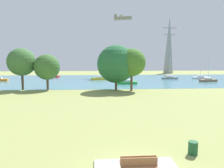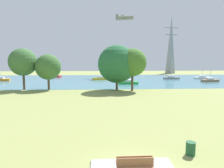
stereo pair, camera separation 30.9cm
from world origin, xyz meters
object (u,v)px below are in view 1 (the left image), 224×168
at_px(electricity_pylon, 169,45).
at_px(light_aircraft, 123,18).
at_px(litter_bin, 193,148).
at_px(tree_east_far, 132,63).
at_px(sailboat_green, 127,82).
at_px(tree_mid_shore, 22,62).
at_px(sailboat_brown, 208,80).
at_px(tree_west_near, 116,64).
at_px(sailboat_red, 52,76).
at_px(sailboat_white, 200,77).
at_px(bench_facing_water, 138,164).
at_px(sailboat_yellow, 99,78).
at_px(sailboat_gray, 170,78).
at_px(tree_west_far, 47,67).

height_order(electricity_pylon, light_aircraft, electricity_pylon).
height_order(litter_bin, light_aircraft, light_aircraft).
bearing_deg(tree_east_far, sailboat_green, 86.09).
xyz_separation_m(tree_mid_shore, tree_east_far, (20.97, -2.55, -0.07)).
distance_m(sailboat_brown, tree_west_near, 30.36).
relative_size(sailboat_brown, sailboat_red, 0.97).
xyz_separation_m(sailboat_red, sailboat_white, (47.63, -9.40, -0.00)).
height_order(bench_facing_water, sailboat_yellow, sailboat_yellow).
height_order(sailboat_brown, sailboat_gray, sailboat_brown).
height_order(sailboat_green, sailboat_yellow, sailboat_yellow).
xyz_separation_m(sailboat_red, tree_west_near, (19.10, -31.66, 4.55)).
height_order(sailboat_red, electricity_pylon, electricity_pylon).
bearing_deg(bench_facing_water, sailboat_brown, 56.79).
relative_size(sailboat_green, tree_east_far, 0.93).
bearing_deg(litter_bin, sailboat_brown, 59.40).
xyz_separation_m(sailboat_green, tree_mid_shore, (-21.71, -8.28, 4.91)).
xyz_separation_m(sailboat_gray, tree_west_far, (-32.13, -20.76, 3.96)).
distance_m(sailboat_gray, tree_east_far, 28.60).
distance_m(sailboat_brown, tree_east_far, 28.38).
height_order(sailboat_brown, sailboat_green, sailboat_green).
bearing_deg(tree_mid_shore, tree_west_far, -0.78).
bearing_deg(sailboat_gray, electricity_pylon, 71.43).
bearing_deg(tree_mid_shore, litter_bin, -54.46).
bearing_deg(light_aircraft, tree_west_near, -98.98).
xyz_separation_m(tree_west_near, light_aircraft, (5.55, 35.12, 15.80)).
bearing_deg(sailboat_yellow, electricity_pylon, 43.05).
bearing_deg(tree_mid_shore, sailboat_brown, 15.55).
distance_m(sailboat_red, sailboat_yellow, 19.04).
xyz_separation_m(bench_facing_water, tree_east_far, (4.33, 27.74, 4.84)).
relative_size(litter_bin, tree_west_far, 0.12).
distance_m(sailboat_brown, sailboat_yellow, 30.46).
relative_size(bench_facing_water, tree_east_far, 0.23).
relative_size(sailboat_gray, tree_west_near, 0.77).
bearing_deg(tree_west_near, tree_mid_shore, 174.58).
bearing_deg(litter_bin, tree_west_far, 118.73).
xyz_separation_m(litter_bin, tree_mid_shore, (-20.39, 28.53, 4.98)).
bearing_deg(sailboat_green, tree_mid_shore, -159.12).
bearing_deg(sailboat_yellow, litter_bin, -83.62).
bearing_deg(tree_east_far, light_aircraft, 85.72).
relative_size(sailboat_yellow, tree_mid_shore, 0.93).
distance_m(sailboat_brown, light_aircraft, 35.96).
distance_m(sailboat_brown, sailboat_white, 8.39).
distance_m(bench_facing_water, sailboat_brown, 51.03).
distance_m(sailboat_red, tree_mid_shore, 30.36).
distance_m(sailboat_yellow, electricity_pylon, 44.65).
bearing_deg(tree_west_far, sailboat_white, 26.22).
bearing_deg(electricity_pylon, sailboat_green, -121.27).
bearing_deg(bench_facing_water, sailboat_green, 82.52).
distance_m(tree_west_near, light_aircraft, 38.91).
bearing_deg(sailboat_green, sailboat_white, 26.20).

